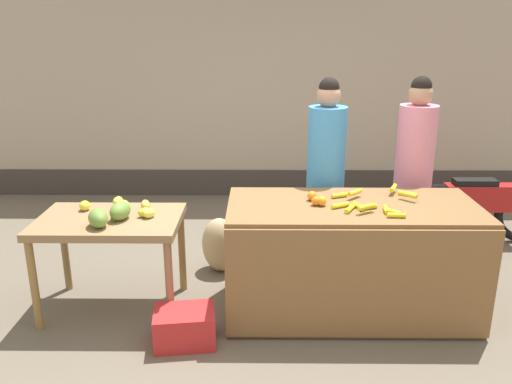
{
  "coord_description": "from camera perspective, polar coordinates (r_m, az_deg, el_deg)",
  "views": [
    {
      "loc": [
        -0.22,
        -3.78,
        2.21
      ],
      "look_at": [
        -0.25,
        0.15,
        0.96
      ],
      "focal_mm": 36.13,
      "sensor_mm": 36.0,
      "label": 1
    }
  ],
  "objects": [
    {
      "name": "banana_bunch_pile",
      "position": [
        4.05,
        12.91,
        -1.12
      ],
      "size": [
        0.73,
        0.67,
        0.07
      ],
      "color": "gold",
      "rests_on": "fruit_stall_counter"
    },
    {
      "name": "produce_sack",
      "position": [
        4.9,
        -4.0,
        -5.84
      ],
      "size": [
        0.46,
        0.44,
        0.52
      ],
      "primitive_type": "ellipsoid",
      "rotation": [
        0.0,
        0.0,
        2.6
      ],
      "color": "tan",
      "rests_on": "ground"
    },
    {
      "name": "market_wall_back",
      "position": [
        6.96,
        2.38,
        12.1
      ],
      "size": [
        8.24,
        0.23,
        3.15
      ],
      "color": "tan",
      "rests_on": "ground"
    },
    {
      "name": "orange_pile",
      "position": [
        4.01,
        6.73,
        -0.8
      ],
      "size": [
        0.14,
        0.2,
        0.08
      ],
      "color": "orange",
      "rests_on": "fruit_stall_counter"
    },
    {
      "name": "parked_motorcycle",
      "position": [
        5.99,
        23.64,
        -1.49
      ],
      "size": [
        1.6,
        0.18,
        0.88
      ],
      "color": "black",
      "rests_on": "ground"
    },
    {
      "name": "vendor_woman_pink_shirt",
      "position": [
        4.92,
        16.97,
        1.63
      ],
      "size": [
        0.34,
        0.34,
        1.82
      ],
      "color": "#33333D",
      "rests_on": "ground"
    },
    {
      "name": "produce_crate",
      "position": [
        3.93,
        -7.91,
        -14.55
      ],
      "size": [
        0.48,
        0.37,
        0.26
      ],
      "primitive_type": "cube",
      "rotation": [
        0.0,
        0.0,
        0.13
      ],
      "color": "red",
      "rests_on": "ground"
    },
    {
      "name": "fruit_stall_counter",
      "position": [
        4.21,
        10.4,
        -7.28
      ],
      "size": [
        1.95,
        0.91,
        0.91
      ],
      "color": "brown",
      "rests_on": "ground"
    },
    {
      "name": "mango_papaya_pile",
      "position": [
        4.14,
        -15.32,
        -2.13
      ],
      "size": [
        0.67,
        0.67,
        0.14
      ],
      "color": "#E0DE49",
      "rests_on": "side_table_wooden"
    },
    {
      "name": "ground_plane",
      "position": [
        4.38,
        3.39,
        -12.69
      ],
      "size": [
        24.0,
        24.0,
        0.0
      ],
      "primitive_type": "plane",
      "color": "#665B4C"
    },
    {
      "name": "side_table_wooden",
      "position": [
        4.24,
        -15.88,
        -4.01
      ],
      "size": [
        1.12,
        0.74,
        0.79
      ],
      "color": "olive",
      "rests_on": "ground"
    },
    {
      "name": "vendor_woman_blue_shirt",
      "position": [
        4.69,
        7.68,
        1.46
      ],
      "size": [
        0.34,
        0.34,
        1.82
      ],
      "color": "#33333D",
      "rests_on": "ground"
    }
  ]
}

